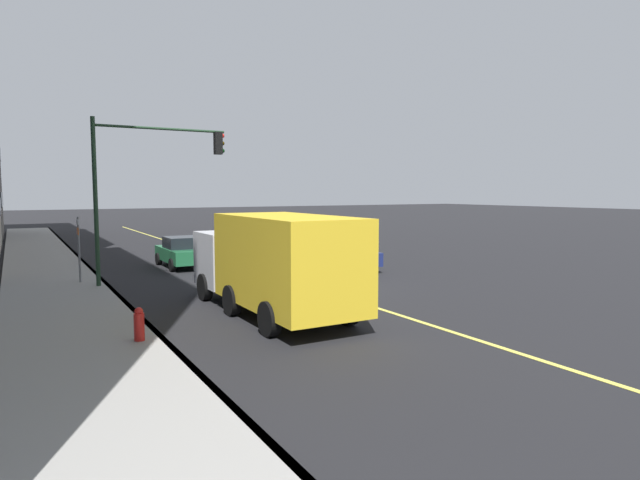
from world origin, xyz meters
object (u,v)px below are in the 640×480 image
object	(u,v)px
car_navy	(340,253)
car_tan	(285,242)
fire_hydrant	(139,327)
traffic_light_mast	(147,172)
car_green	(183,252)
street_sign_post	(79,245)
truck_yellow	(274,261)

from	to	relation	value
car_navy	car_tan	world-z (taller)	car_tan
car_navy	fire_hydrant	xyz separation A→B (m)	(-8.43, 10.76, -0.27)
car_navy	fire_hydrant	bearing A→B (deg)	128.08
traffic_light_mast	fire_hydrant	xyz separation A→B (m)	(-8.32, 2.05, -3.89)
car_green	traffic_light_mast	world-z (taller)	traffic_light_mast
car_navy	street_sign_post	distance (m)	11.15
car_tan	fire_hydrant	world-z (taller)	car_tan
traffic_light_mast	truck_yellow	bearing A→B (deg)	-162.65
car_green	car_tan	bearing A→B (deg)	-79.40
car_tan	traffic_light_mast	distance (m)	10.73
car_navy	fire_hydrant	size ratio (longest dim) A/B	4.62
street_sign_post	car_tan	bearing A→B (deg)	-68.26
truck_yellow	car_tan	bearing A→B (deg)	-27.30
traffic_light_mast	fire_hydrant	bearing A→B (deg)	166.18
fire_hydrant	car_green	bearing A→B (deg)	-19.82
car_tan	traffic_light_mast	size ratio (longest dim) A/B	0.70
car_green	street_sign_post	size ratio (longest dim) A/B	1.49
car_green	truck_yellow	xyz separation A→B (m)	(-11.22, 0.41, 0.85)
fire_hydrant	street_sign_post	bearing A→B (deg)	1.84
car_tan	street_sign_post	distance (m)	11.70
car_tan	street_sign_post	world-z (taller)	street_sign_post
car_green	traffic_light_mast	distance (m)	6.24
car_green	traffic_light_mast	size ratio (longest dim) A/B	0.63
car_navy	car_green	world-z (taller)	car_green
car_tan	car_green	world-z (taller)	car_tan
car_tan	fire_hydrant	bearing A→B (deg)	142.70
traffic_light_mast	street_sign_post	size ratio (longest dim) A/B	2.37
truck_yellow	traffic_light_mast	world-z (taller)	traffic_light_mast
truck_yellow	street_sign_post	bearing A→B (deg)	29.22
truck_yellow	fire_hydrant	world-z (taller)	truck_yellow
traffic_light_mast	street_sign_post	bearing A→B (deg)	63.04
car_green	fire_hydrant	xyz separation A→B (m)	(-12.72, 4.59, -0.27)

